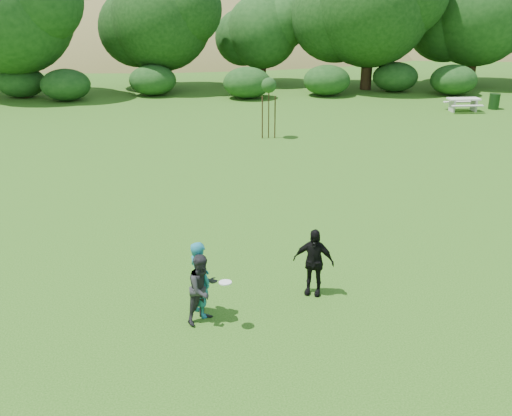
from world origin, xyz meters
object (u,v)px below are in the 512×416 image
(sapling, at_px, (269,87))
(trash_can_near, at_px, (494,101))
(player_grey, at_px, (203,289))
(player_black, at_px, (313,262))
(picnic_table, at_px, (463,102))
(player_teal, at_px, (200,279))

(sapling, bearing_deg, trash_can_near, 21.97)
(player_grey, xyz_separation_m, sapling, (3.16, 15.66, 1.64))
(player_black, bearing_deg, player_grey, -138.38)
(sapling, bearing_deg, picnic_table, 23.44)
(sapling, height_order, picnic_table, sapling)
(player_grey, height_order, trash_can_near, player_grey)
(picnic_table, bearing_deg, sapling, -156.56)
(player_black, height_order, trash_can_near, player_black)
(trash_can_near, bearing_deg, player_black, -125.61)
(trash_can_near, relative_size, sapling, 0.32)
(player_grey, bearing_deg, picnic_table, 14.49)
(picnic_table, bearing_deg, player_teal, -126.29)
(player_teal, bearing_deg, sapling, -40.46)
(sapling, bearing_deg, player_black, -92.35)
(player_black, xyz_separation_m, trash_can_near, (14.57, 20.34, -0.37))
(player_grey, bearing_deg, trash_can_near, 11.51)
(player_grey, distance_m, trash_can_near, 27.33)
(picnic_table, bearing_deg, trash_can_near, 13.10)
(trash_can_near, relative_size, picnic_table, 0.50)
(trash_can_near, bearing_deg, player_grey, -128.81)
(trash_can_near, bearing_deg, sapling, -158.03)
(player_grey, bearing_deg, player_teal, 62.51)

